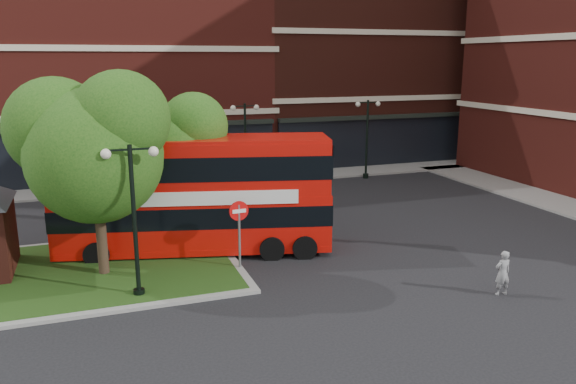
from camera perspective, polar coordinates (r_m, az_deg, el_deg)
name	(u,v)px	position (r m, az deg, el deg)	size (l,w,h in m)	color
ground	(301,278)	(19.98, 1.28, -8.76)	(120.00, 120.00, 0.00)	black
pavement_far	(207,182)	(35.23, -8.27, 1.02)	(44.00, 3.00, 0.12)	slate
terrace_far_left	(62,67)	(41.32, -21.93, 11.73)	(26.00, 12.00, 14.00)	maroon
terrace_far_right	(359,52)	(46.14, 7.22, 13.89)	(18.00, 12.00, 16.00)	#471911
traffic_island	(60,275)	(21.67, -22.17, -7.80)	(12.60, 7.60, 0.15)	gray
tree_island_west	(91,142)	(20.05, -19.40, 4.79)	(5.40, 4.71, 7.21)	#2D2116
tree_island_east	(172,144)	(22.79, -11.74, 4.82)	(4.46, 3.90, 6.29)	#2D2116
lamp_island	(134,214)	(18.15, -15.38, -2.13)	(1.72, 0.36, 5.00)	black
lamp_far_left	(245,141)	(33.27, -4.35, 5.24)	(1.72, 0.36, 5.00)	black
lamp_far_right	(367,135)	(36.17, 8.03, 5.80)	(1.72, 0.36, 5.00)	black
bus	(194,187)	(22.15, -9.54, 0.46)	(10.82, 4.87, 4.03)	#BE0E07
woman	(503,273)	(19.68, 20.97, -7.69)	(0.55, 0.36, 1.51)	gray
car_silver	(111,184)	(32.51, -17.51, 0.78)	(1.83, 4.54, 1.55)	#B2B5BA
car_white	(273,174)	(34.11, -1.52, 1.82)	(1.45, 4.14, 1.37)	silver
no_entry_sign	(239,221)	(20.21, -4.99, -2.98)	(0.72, 0.12, 2.60)	slate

